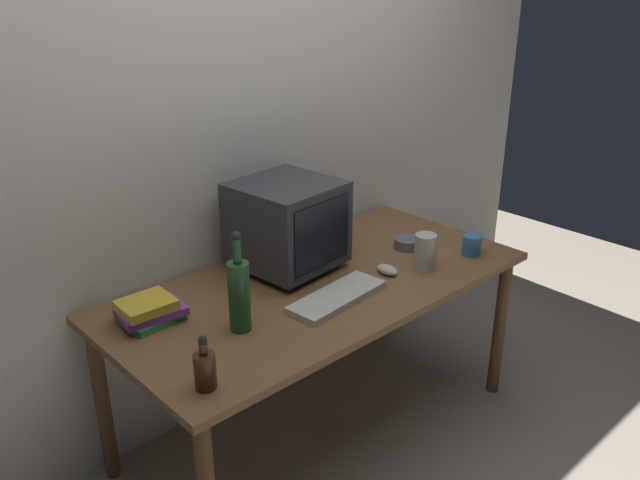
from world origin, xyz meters
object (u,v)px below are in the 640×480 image
(keyboard, at_px, (337,297))
(cd_spindle, at_px, (407,243))
(computer_mouse, at_px, (387,270))
(bottle_short, at_px, (205,369))
(mug, at_px, (472,245))
(crt_monitor, at_px, (287,225))
(metal_canister, at_px, (425,252))
(bottle_tall, at_px, (239,293))
(book_stack, at_px, (149,311))

(keyboard, relative_size, cd_spindle, 3.50)
(computer_mouse, xyz_separation_m, cd_spindle, (0.27, 0.12, 0.00))
(bottle_short, distance_m, mug, 1.39)
(computer_mouse, bearing_deg, keyboard, -174.23)
(crt_monitor, height_order, bottle_short, crt_monitor)
(metal_canister, bearing_deg, mug, -11.58)
(crt_monitor, height_order, bottle_tall, crt_monitor)
(bottle_short, bearing_deg, mug, 1.30)
(keyboard, height_order, book_stack, book_stack)
(crt_monitor, distance_m, keyboard, 0.39)
(book_stack, bearing_deg, computer_mouse, -18.85)
(bottle_tall, bearing_deg, book_stack, 128.44)
(computer_mouse, relative_size, cd_spindle, 0.83)
(computer_mouse, relative_size, bottle_short, 0.56)
(keyboard, bearing_deg, mug, -13.49)
(bottle_short, bearing_deg, bottle_tall, 36.14)
(cd_spindle, height_order, metal_canister, metal_canister)
(keyboard, xyz_separation_m, bottle_short, (-0.67, -0.13, 0.05))
(book_stack, relative_size, metal_canister, 1.62)
(crt_monitor, xyz_separation_m, metal_canister, (0.41, -0.39, -0.12))
(bottle_short, xyz_separation_m, cd_spindle, (1.25, 0.27, -0.04))
(crt_monitor, xyz_separation_m, computer_mouse, (0.26, -0.32, -0.17))
(crt_monitor, bearing_deg, book_stack, -178.92)
(computer_mouse, xyz_separation_m, bottle_tall, (-0.70, 0.05, 0.12))
(computer_mouse, bearing_deg, book_stack, 163.03)
(bottle_short, bearing_deg, keyboard, 11.03)
(crt_monitor, height_order, metal_canister, crt_monitor)
(bottle_short, height_order, book_stack, bottle_short)
(book_stack, height_order, metal_canister, metal_canister)
(book_stack, bearing_deg, metal_canister, -19.59)
(keyboard, xyz_separation_m, bottle_tall, (-0.40, 0.07, 0.13))
(crt_monitor, bearing_deg, cd_spindle, -21.22)
(bottle_short, bearing_deg, book_stack, 80.88)
(cd_spindle, distance_m, metal_canister, 0.22)
(computer_mouse, xyz_separation_m, mug, (0.41, -0.12, 0.03))
(bottle_tall, xyz_separation_m, cd_spindle, (0.97, 0.07, -0.12))
(bottle_short, height_order, cd_spindle, bottle_short)
(bottle_short, xyz_separation_m, metal_canister, (1.13, 0.08, 0.01))
(bottle_short, xyz_separation_m, book_stack, (0.07, 0.46, -0.02))
(computer_mouse, relative_size, mug, 0.83)
(cd_spindle, bearing_deg, keyboard, -166.38)
(keyboard, bearing_deg, cd_spindle, 8.05)
(crt_monitor, height_order, mug, crt_monitor)
(computer_mouse, distance_m, book_stack, 0.96)
(bottle_tall, bearing_deg, metal_canister, -7.95)
(bottle_tall, distance_m, bottle_short, 0.35)
(bottle_tall, xyz_separation_m, bottle_short, (-0.28, -0.20, -0.07))
(bottle_tall, xyz_separation_m, mug, (1.11, -0.17, -0.09))
(crt_monitor, xyz_separation_m, book_stack, (-0.65, -0.01, -0.15))
(bottle_short, distance_m, cd_spindle, 1.28)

